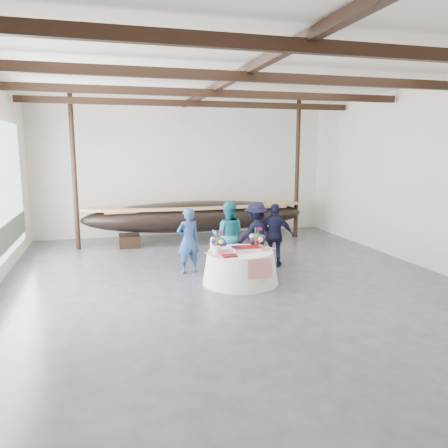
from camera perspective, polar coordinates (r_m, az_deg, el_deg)
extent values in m
cube|color=#3D3D42|center=(9.77, 1.18, -7.75)|extent=(10.00, 12.00, 0.01)
cube|color=silver|center=(15.19, -5.21, 7.13)|extent=(10.00, 0.02, 4.50)
cube|color=silver|center=(4.00, 26.19, -1.26)|extent=(10.00, 0.02, 4.50)
cube|color=silver|center=(11.77, 25.40, 5.46)|extent=(0.02, 12.00, 4.50)
cube|color=white|center=(9.45, 1.28, 19.25)|extent=(10.00, 12.00, 0.01)
cube|color=black|center=(6.18, 11.19, 21.78)|extent=(9.80, 0.12, 0.18)
cube|color=black|center=(8.46, 3.29, 18.63)|extent=(9.80, 0.12, 0.18)
cube|color=black|center=(10.84, -1.06, 16.70)|extent=(9.80, 0.12, 0.18)
cube|color=black|center=(13.27, -3.79, 15.41)|extent=(9.80, 0.12, 0.18)
cube|color=black|center=(9.43, 1.28, 18.54)|extent=(0.15, 11.76, 0.15)
cylinder|color=black|center=(13.42, -18.97, 6.29)|extent=(0.14, 0.14, 4.50)
cylinder|color=black|center=(14.72, 9.54, 6.95)|extent=(0.14, 0.14, 4.50)
cube|color=black|center=(13.67, -12.25, -2.12)|extent=(0.62, 0.80, 0.35)
cube|color=black|center=(14.50, 4.78, -1.25)|extent=(0.62, 0.80, 0.35)
ellipsoid|color=black|center=(13.81, -3.51, 1.01)|extent=(7.09, 1.42, 0.97)
cube|color=#9E7A4C|center=(13.77, -3.52, 2.10)|extent=(5.67, 0.93, 0.05)
cone|color=white|center=(9.74, 2.16, -5.70)|extent=(1.68, 1.68, 0.69)
cylinder|color=white|center=(9.65, 2.18, -3.65)|extent=(1.43, 1.43, 0.04)
cube|color=red|center=(9.64, 2.18, -3.52)|extent=(1.65, 1.00, 0.01)
cube|color=white|center=(9.68, 2.91, -3.27)|extent=(0.60, 0.40, 0.07)
cylinder|color=white|center=(9.33, -0.97, -3.46)|extent=(0.18, 0.18, 0.17)
cylinder|color=white|center=(9.78, -1.29, -2.72)|extent=(0.18, 0.18, 0.20)
cube|color=maroon|center=(9.14, 0.73, -4.17)|extent=(0.30, 0.24, 0.03)
cone|color=silver|center=(9.70, 5.63, -3.13)|extent=(0.09, 0.09, 0.12)
imported|color=navy|center=(10.45, -4.70, -2.18)|extent=(0.65, 0.51, 1.57)
imported|color=teal|center=(10.78, 0.54, -1.49)|extent=(0.98, 0.87, 1.67)
imported|color=black|center=(11.04, 4.23, -1.35)|extent=(1.18, 0.87, 1.63)
imported|color=black|center=(11.05, 6.68, -1.48)|extent=(1.01, 0.81, 1.60)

